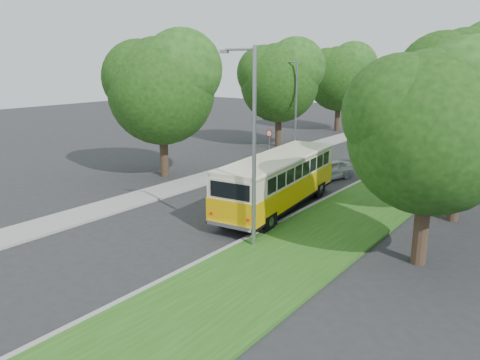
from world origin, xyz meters
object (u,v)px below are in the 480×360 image
Objects in this scene: lamppost_far at (295,103)px; vintage_bus at (278,182)px; lamppost_near at (252,142)px; car_silver at (328,170)px; car_grey at (426,133)px; car_white at (391,153)px; car_blue at (406,148)px.

vintage_bus is (7.05, -13.60, -2.68)m from lamppost_far.
lamppost_near is 1.07× the size of lamppost_far.
car_grey reaches higher than car_silver.
lamppost_far is 14.83m from car_grey.
lamppost_far is 2.00× the size of car_white.
car_blue is (7.70, 4.61, -3.50)m from lamppost_far.
car_blue is 0.78× the size of car_grey.
vintage_bus is (-1.85, 4.90, -2.93)m from lamppost_near.
lamppost_near is at bearing -91.89° from car_blue.
lamppost_far is 9.64m from car_blue.
car_white is at bearing 96.35° from car_silver.
vintage_bus is 18.24m from car_blue.
vintage_bus is 2.57× the size of car_white.
vintage_bus is 26.20m from car_grey.
car_silver is (-2.66, 12.18, -3.72)m from lamppost_near.
car_white is at bearing 93.82° from lamppost_near.
car_white is at bearing -97.45° from car_blue.
vintage_bus is at bearing -103.47° from car_grey.
car_silver reaches higher than car_white.
lamppost_far is at bearing 115.71° from lamppost_near.
lamppost_far reaches higher than car_grey.
car_blue is (0.65, 18.21, -0.82)m from vintage_bus.
lamppost_near is at bearing -64.29° from lamppost_far.
car_white is (7.56, 1.60, -3.50)m from lamppost_far.
car_silver is 0.70× the size of car_grey.
car_grey is (-1.83, 31.09, -3.61)m from lamppost_near.
lamppost_far reaches higher than car_silver.
car_white is 3.02m from car_blue.
lamppost_near reaches higher than car_white.
car_blue is at bearing 98.22° from car_silver.
lamppost_far is 9.54m from car_silver.
car_grey is at bearing 83.02° from vintage_bus.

